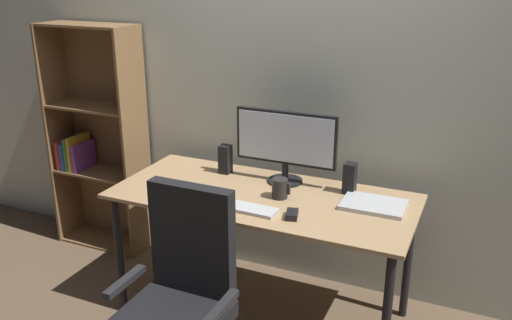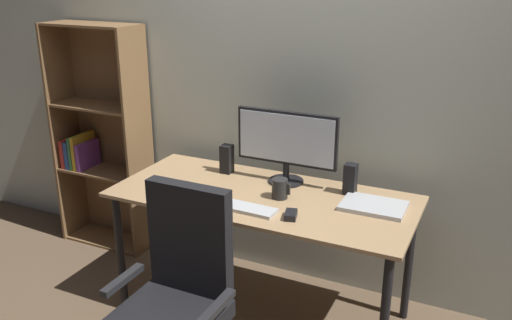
# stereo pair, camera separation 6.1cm
# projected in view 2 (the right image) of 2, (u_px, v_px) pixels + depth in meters

# --- Properties ---
(ground_plane) EXTENTS (12.00, 12.00, 0.00)m
(ground_plane) POSITION_uv_depth(u_px,v_px,m) (262.00, 311.00, 3.16)
(ground_plane) COLOR brown
(back_wall) EXTENTS (6.40, 0.10, 2.60)m
(back_wall) POSITION_uv_depth(u_px,v_px,m) (301.00, 74.00, 3.17)
(back_wall) COLOR beige
(back_wall) RESTS_ON ground
(desk) EXTENTS (1.62, 0.73, 0.74)m
(desk) POSITION_uv_depth(u_px,v_px,m) (263.00, 208.00, 2.94)
(desk) COLOR tan
(desk) RESTS_ON ground
(monitor) EXTENTS (0.59, 0.20, 0.41)m
(monitor) POSITION_uv_depth(u_px,v_px,m) (287.00, 142.00, 3.00)
(monitor) COLOR black
(monitor) RESTS_ON desk
(keyboard) EXTENTS (0.29, 0.12, 0.02)m
(keyboard) POSITION_uv_depth(u_px,v_px,m) (248.00, 209.00, 2.72)
(keyboard) COLOR #B7BABC
(keyboard) RESTS_ON desk
(mouse) EXTENTS (0.08, 0.11, 0.03)m
(mouse) POSITION_uv_depth(u_px,v_px,m) (291.00, 215.00, 2.63)
(mouse) COLOR black
(mouse) RESTS_ON desk
(coffee_mug) EXTENTS (0.10, 0.08, 0.11)m
(coffee_mug) POSITION_uv_depth(u_px,v_px,m) (280.00, 188.00, 2.85)
(coffee_mug) COLOR black
(coffee_mug) RESTS_ON desk
(laptop) EXTENTS (0.32, 0.23, 0.02)m
(laptop) POSITION_uv_depth(u_px,v_px,m) (373.00, 206.00, 2.75)
(laptop) COLOR #B7BABC
(laptop) RESTS_ON desk
(speaker_left) EXTENTS (0.06, 0.07, 0.17)m
(speaker_left) POSITION_uv_depth(u_px,v_px,m) (227.00, 159.00, 3.19)
(speaker_left) COLOR black
(speaker_left) RESTS_ON desk
(speaker_right) EXTENTS (0.06, 0.07, 0.17)m
(speaker_right) POSITION_uv_depth(u_px,v_px,m) (350.00, 179.00, 2.89)
(speaker_right) COLOR black
(speaker_right) RESTS_ON desk
(office_chair) EXTENTS (0.54, 0.54, 1.01)m
(office_chair) POSITION_uv_depth(u_px,v_px,m) (176.00, 310.00, 2.40)
(office_chair) COLOR #232326
(office_chair) RESTS_ON ground
(bookshelf) EXTENTS (0.66, 0.28, 1.55)m
(bookshelf) POSITION_uv_depth(u_px,v_px,m) (102.00, 140.00, 3.77)
(bookshelf) COLOR brown
(bookshelf) RESTS_ON ground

